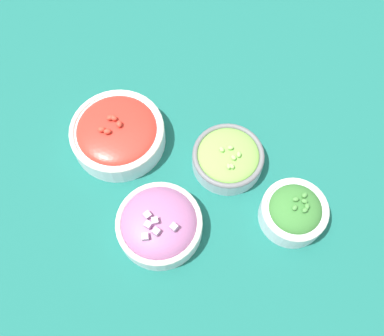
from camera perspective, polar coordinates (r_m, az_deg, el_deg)
ground_plane at (r=0.97m, az=0.00°, el=-0.75°), size 3.00×3.00×0.00m
bowl_lettuce at (r=0.95m, az=4.82°, el=1.42°), size 0.16×0.16×0.07m
bowl_red_onion at (r=0.89m, az=-4.39°, el=-7.45°), size 0.18×0.18×0.09m
bowl_cherry_tomatoes at (r=0.99m, az=-9.87°, el=4.62°), size 0.21×0.21×0.08m
bowl_broccoli at (r=0.92m, az=13.43°, el=-5.63°), size 0.14×0.14×0.09m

